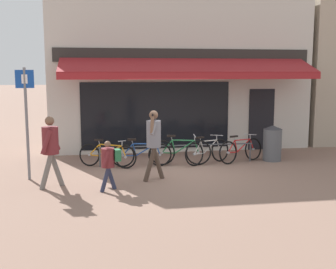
{
  "coord_description": "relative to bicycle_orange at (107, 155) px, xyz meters",
  "views": [
    {
      "loc": [
        -2.02,
        -11.01,
        2.68
      ],
      "look_at": [
        -0.21,
        -0.24,
        1.05
      ],
      "focal_mm": 45.0,
      "sensor_mm": 36.0,
      "label": 1
    }
  ],
  "objects": [
    {
      "name": "shop_front",
      "position": [
        2.66,
        3.41,
        2.31
      ],
      "size": [
        8.95,
        4.42,
        5.32
      ],
      "color": "beige",
      "rests_on": "ground_plane"
    },
    {
      "name": "bicycle_orange",
      "position": [
        0.0,
        0.0,
        0.0
      ],
      "size": [
        1.64,
        0.9,
        0.81
      ],
      "rotation": [
        -0.12,
        0.0,
        -0.46
      ],
      "color": "black",
      "rests_on": "ground_plane"
    },
    {
      "name": "bicycle_silver",
      "position": [
        2.92,
        -0.02,
        0.02
      ],
      "size": [
        1.56,
        0.9,
        0.84
      ],
      "rotation": [
        -0.09,
        0.0,
        0.48
      ],
      "color": "black",
      "rests_on": "ground_plane"
    },
    {
      "name": "bicycle_red",
      "position": [
        3.96,
        0.02,
        0.02
      ],
      "size": [
        1.6,
        0.85,
        0.84
      ],
      "rotation": [
        -0.09,
        0.0,
        0.43
      ],
      "color": "black",
      "rests_on": "ground_plane"
    },
    {
      "name": "bike_rack_rail",
      "position": [
        2.03,
        0.06,
        0.13
      ],
      "size": [
        4.58,
        0.04,
        0.57
      ],
      "color": "#47494F",
      "rests_on": "ground_plane"
    },
    {
      "name": "pedestrian_second_adult",
      "position": [
        -1.33,
        -1.93,
        0.67
      ],
      "size": [
        0.57,
        0.65,
        1.69
      ],
      "rotation": [
        0.0,
        0.0,
        3.27
      ],
      "color": "slate",
      "rests_on": "ground_plane"
    },
    {
      "name": "parking_sign",
      "position": [
        -1.97,
        -1.07,
        1.33
      ],
      "size": [
        0.44,
        0.07,
        2.79
      ],
      "color": "slate",
      "rests_on": "ground_plane"
    },
    {
      "name": "pedestrian_child",
      "position": [
        -0.01,
        -2.41,
        0.35
      ],
      "size": [
        0.5,
        0.51,
        1.16
      ],
      "rotation": [
        0.0,
        0.0,
        3.27
      ],
      "color": "#282D47",
      "rests_on": "ground_plane"
    },
    {
      "name": "ground_plane",
      "position": [
        1.79,
        -0.8,
        -0.35
      ],
      "size": [
        160.0,
        160.0,
        0.0
      ],
      "primitive_type": "plane",
      "color": "#846656"
    },
    {
      "name": "pedestrian_adult",
      "position": [
        1.12,
        -1.64,
        0.73
      ],
      "size": [
        0.58,
        0.63,
        1.76
      ],
      "rotation": [
        0.0,
        0.0,
        3.25
      ],
      "color": "#47382D",
      "rests_on": "ground_plane"
    },
    {
      "name": "bicycle_blue",
      "position": [
        0.96,
        -0.11,
        0.01
      ],
      "size": [
        1.73,
        0.52,
        0.82
      ],
      "rotation": [
        0.02,
        0.0,
        -0.05
      ],
      "color": "black",
      "rests_on": "ground_plane"
    },
    {
      "name": "bicycle_green",
      "position": [
        2.09,
        -0.1,
        0.05
      ],
      "size": [
        1.78,
        0.52,
        0.88
      ],
      "rotation": [
        0.0,
        0.0,
        -0.13
      ],
      "color": "black",
      "rests_on": "ground_plane"
    },
    {
      "name": "litter_bin",
      "position": [
        4.97,
        0.06,
        0.19
      ],
      "size": [
        0.56,
        0.56,
        1.08
      ],
      "color": "#515459",
      "rests_on": "ground_plane"
    }
  ]
}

